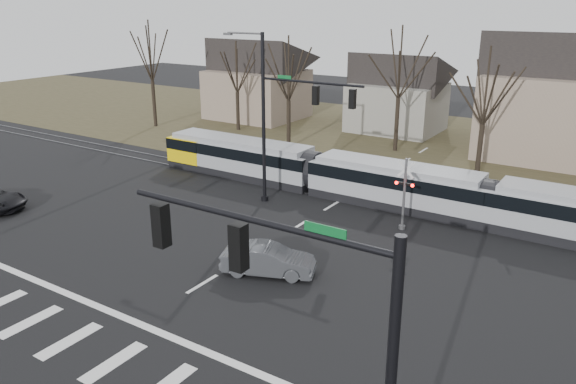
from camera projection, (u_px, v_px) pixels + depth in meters
The scene contains 15 objects.
ground at pixel (170, 303), 23.21m from camera, with size 140.00×140.00×0.00m, color black.
grass_verge at pixel (431, 145), 48.67m from camera, with size 140.00×28.00×0.01m, color #38331E.
crosswalk at pixel (91, 351), 20.02m from camera, with size 27.00×2.60×0.01m.
stop_line at pixel (137, 323), 21.77m from camera, with size 28.00×0.35×0.01m, color silver.
lane_dashes at pixel (347, 196), 35.94m from camera, with size 0.18×30.00×0.01m.
rail_pair at pixel (346, 197), 35.77m from camera, with size 90.00×1.52×0.06m.
tram at pixel (394, 183), 33.87m from camera, with size 35.03×2.60×2.66m.
sedan at pixel (268, 260), 25.50m from camera, with size 4.51×2.97×1.40m, color #414348.
signal_pole_near_right at pixel (306, 342), 11.58m from camera, with size 6.72×0.44×8.00m.
signal_pole_far at pixel (286, 113), 32.55m from camera, with size 9.28×0.44×10.20m.
rail_crossing_signal at pixel (404, 196), 30.21m from camera, with size 1.08×0.36×4.00m.
tree_row at pixel (436, 100), 41.26m from camera, with size 59.20×7.20×10.00m.
house_a at pixel (257, 75), 59.08m from camera, with size 9.72×8.64×8.60m.
house_b at pixel (398, 89), 53.14m from camera, with size 8.64×7.56×7.65m.
house_c at pixel (555, 92), 43.16m from camera, with size 10.80×8.64×10.10m.
Camera 1 is at (15.20, -14.58, 11.83)m, focal length 35.00 mm.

